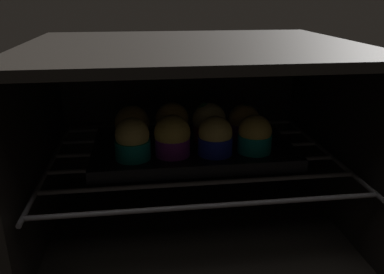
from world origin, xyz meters
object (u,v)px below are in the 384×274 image
(muffin_row0_col2, at_px, (215,137))
(muffin_row1_col0, at_px, (132,126))
(muffin_row1_col1, at_px, (172,124))
(muffin_row0_col0, at_px, (132,140))
(baking_tray, at_px, (192,149))
(muffin_row0_col1, at_px, (172,137))
(muffin_row1_col3, at_px, (244,123))
(muffin_row0_col3, at_px, (255,135))
(muffin_row1_col2, at_px, (209,123))

(muffin_row0_col2, relative_size, muffin_row1_col0, 0.97)
(muffin_row0_col2, distance_m, muffin_row1_col1, 0.11)
(muffin_row0_col0, height_order, muffin_row1_col0, muffin_row0_col0)
(baking_tray, distance_m, muffin_row0_col1, 0.07)
(muffin_row0_col0, relative_size, muffin_row1_col0, 1.01)
(muffin_row0_col0, xyz_separation_m, muffin_row1_col3, (0.23, 0.08, -0.00))
(muffin_row0_col2, relative_size, muffin_row1_col1, 0.92)
(muffin_row1_col0, distance_m, muffin_row1_col3, 0.23)
(muffin_row0_col3, height_order, muffin_row1_col0, muffin_row1_col0)
(muffin_row0_col0, distance_m, muffin_row1_col3, 0.24)
(muffin_row1_col1, relative_size, muffin_row1_col3, 1.09)
(muffin_row0_col1, xyz_separation_m, muffin_row1_col0, (-0.07, 0.08, -0.00))
(muffin_row0_col0, distance_m, muffin_row0_col3, 0.23)
(muffin_row1_col1, bearing_deg, muffin_row0_col3, -27.40)
(muffin_row1_col2, bearing_deg, muffin_row0_col3, -43.82)
(muffin_row0_col0, bearing_deg, muffin_row1_col1, 45.73)
(muffin_row0_col1, xyz_separation_m, muffin_row1_col2, (0.08, 0.07, 0.00))
(muffin_row0_col1, bearing_deg, muffin_row0_col0, -174.58)
(muffin_row0_col0, bearing_deg, muffin_row0_col2, 0.52)
(muffin_row0_col0, height_order, muffin_row0_col1, same)
(muffin_row0_col2, xyz_separation_m, muffin_row0_col3, (0.08, 0.00, -0.00))
(muffin_row0_col1, height_order, muffin_row0_col3, muffin_row0_col1)
(muffin_row0_col2, bearing_deg, muffin_row0_col3, 1.08)
(muffin_row0_col0, xyz_separation_m, muffin_row0_col1, (0.07, 0.01, -0.00))
(muffin_row0_col3, xyz_separation_m, muffin_row1_col2, (-0.08, 0.07, 0.00))
(baking_tray, bearing_deg, muffin_row0_col2, -45.89)
(muffin_row0_col2, distance_m, muffin_row1_col0, 0.17)
(muffin_row1_col2, bearing_deg, muffin_row1_col3, 1.44)
(muffin_row1_col0, distance_m, muffin_row1_col2, 0.16)
(muffin_row1_col3, bearing_deg, muffin_row1_col0, 178.50)
(baking_tray, relative_size, muffin_row0_col3, 5.27)
(baking_tray, height_order, muffin_row1_col2, muffin_row1_col2)
(baking_tray, relative_size, muffin_row0_col2, 5.17)
(muffin_row0_col0, height_order, muffin_row1_col3, muffin_row0_col0)
(muffin_row1_col3, bearing_deg, baking_tray, -162.32)
(muffin_row0_col2, xyz_separation_m, muffin_row1_col0, (-0.15, 0.08, 0.00))
(baking_tray, xyz_separation_m, muffin_row0_col3, (0.11, -0.04, 0.04))
(muffin_row0_col3, xyz_separation_m, muffin_row1_col0, (-0.23, 0.08, 0.00))
(muffin_row0_col2, distance_m, muffin_row1_col2, 0.07)
(muffin_row0_col1, distance_m, muffin_row0_col2, 0.08)
(muffin_row1_col2, bearing_deg, muffin_row0_col1, -139.74)
(muffin_row1_col1, distance_m, muffin_row1_col2, 0.08)
(muffin_row0_col1, xyz_separation_m, muffin_row1_col1, (0.01, 0.07, 0.00))
(baking_tray, distance_m, muffin_row0_col3, 0.13)
(baking_tray, relative_size, muffin_row1_col0, 4.99)
(muffin_row0_col0, relative_size, muffin_row0_col1, 1.00)
(muffin_row1_col0, bearing_deg, muffin_row1_col3, -1.50)
(muffin_row0_col0, bearing_deg, muffin_row0_col1, 5.42)
(muffin_row1_col0, bearing_deg, muffin_row1_col1, -1.55)
(muffin_row0_col0, height_order, muffin_row0_col2, muffin_row0_col0)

